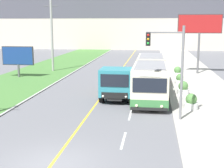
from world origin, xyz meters
The scene contains 13 objects.
ground_plane centered at (0.00, 0.00, 0.00)m, with size 300.00×300.00×0.00m, color slate.
lane_marking_centre centered at (0.32, 1.45, 0.00)m, with size 2.88×140.00×0.01m.
apartment_block_background centered at (0.00, 64.08, 10.30)m, with size 80.00×8.04×20.60m.
city_bus centered at (3.96, 14.49, 1.50)m, with size 2.67×13.04×2.94m.
dump_truck centered at (1.43, 11.88, 1.30)m, with size 2.51×6.10×2.57m.
utility_pole_far centered at (-8.49, 26.07, 4.62)m, with size 1.80×0.28×9.14m.
traffic_light_mast centered at (5.23, 7.01, 3.68)m, with size 2.28×0.32×5.77m.
billboard_large centered at (9.40, 26.02, 5.54)m, with size 5.06×0.24×7.00m.
billboard_small centered at (-10.77, 20.93, 2.33)m, with size 3.59×0.24×3.45m.
planter_round_near centered at (6.81, 9.47, 0.56)m, with size 0.96×0.96×1.10m.
planter_round_second centered at (6.66, 13.97, 0.58)m, with size 1.00×1.00×1.15m.
planter_round_third centered at (6.72, 18.47, 0.54)m, with size 0.89×0.89×1.05m.
planter_round_far centered at (6.83, 22.98, 0.59)m, with size 0.98×0.98×1.16m.
Camera 1 is at (4.18, -11.87, 5.84)m, focal length 50.00 mm.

